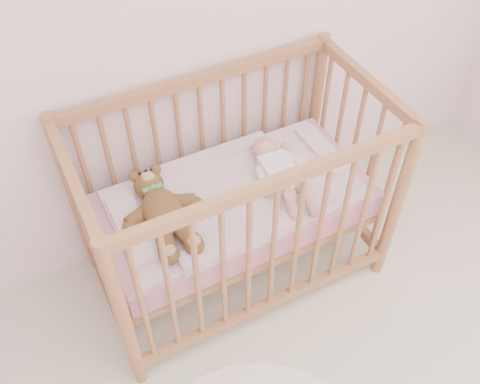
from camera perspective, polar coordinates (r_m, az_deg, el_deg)
crib at (r=2.45m, az=-0.53°, el=-1.16°), size 1.36×0.76×1.00m
mattress at (r=2.46m, az=-0.53°, el=-1.39°), size 1.22×0.62×0.13m
blanket at (r=2.41m, az=-0.54°, el=-0.20°), size 1.10×0.58×0.06m
baby at (r=2.41m, az=4.22°, el=2.40°), size 0.29×0.55×0.13m
teddy_bear at (r=2.25m, az=-8.22°, el=-2.00°), size 0.38×0.53×0.15m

